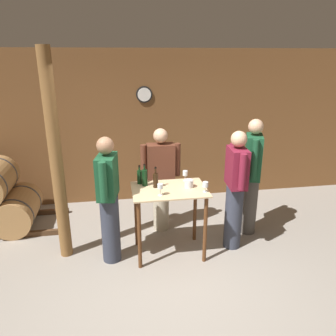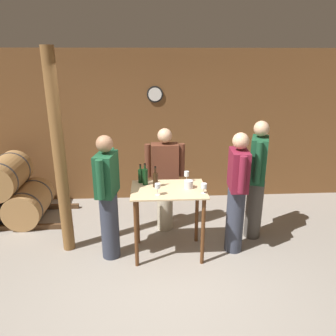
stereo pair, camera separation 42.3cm
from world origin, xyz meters
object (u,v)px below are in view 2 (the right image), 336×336
at_px(wine_bottle_left, 145,176).
at_px(person_host, 257,178).
at_px(ice_bucket, 189,184).
at_px(wine_bottle_center, 155,179).
at_px(wooden_post, 59,157).
at_px(person_visitor_near_door, 108,196).
at_px(wine_bottle_far_left, 141,175).
at_px(wine_glass_near_left, 158,186).
at_px(wine_glass_near_right, 204,186).
at_px(person_visitor_with_scarf, 165,178).
at_px(person_visitor_bearded, 237,191).
at_px(wine_glass_near_center, 187,174).

relative_size(wine_bottle_left, person_host, 0.17).
relative_size(ice_bucket, person_host, 0.07).
relative_size(wine_bottle_center, person_host, 0.16).
bearing_deg(wooden_post, person_visitor_near_door, -20.03).
relative_size(wooden_post, wine_bottle_left, 9.12).
xyz_separation_m(wine_bottle_far_left, person_visitor_near_door, (-0.42, -0.27, -0.17)).
distance_m(wine_bottle_left, person_host, 1.60).
distance_m(wooden_post, person_host, 2.71).
relative_size(wine_bottle_center, ice_bucket, 2.42).
distance_m(wine_bottle_far_left, wine_glass_near_left, 0.48).
distance_m(wine_bottle_left, ice_bucket, 0.59).
xyz_separation_m(wooden_post, wine_glass_near_right, (1.82, -0.36, -0.30)).
distance_m(ice_bucket, person_visitor_with_scarf, 0.74).
bearing_deg(ice_bucket, wine_glass_near_right, -47.19).
bearing_deg(wine_glass_near_right, person_host, 32.27).
xyz_separation_m(wine_bottle_left, person_visitor_near_door, (-0.48, -0.20, -0.18)).
distance_m(person_host, person_visitor_bearded, 0.51).
height_order(wine_bottle_center, ice_bucket, wine_bottle_center).
bearing_deg(person_visitor_with_scarf, ice_bucket, -67.66).
bearing_deg(person_host, wine_bottle_center, -168.86).
distance_m(wine_glass_near_center, person_visitor_bearded, 0.71).
height_order(wine_bottle_left, person_visitor_bearded, person_visitor_bearded).
xyz_separation_m(wine_bottle_far_left, person_visitor_with_scarf, (0.35, 0.44, -0.21)).
bearing_deg(ice_bucket, person_visitor_with_scarf, 112.34).
bearing_deg(wine_bottle_far_left, person_visitor_bearded, -9.99).
relative_size(wine_glass_near_left, wine_glass_near_right, 1.13).
distance_m(wine_glass_near_right, person_host, 1.01).
bearing_deg(ice_bucket, wine_glass_near_center, 90.09).
bearing_deg(wine_glass_near_left, wine_glass_near_right, 1.75).
bearing_deg(person_visitor_with_scarf, person_visitor_bearded, -35.66).
relative_size(wine_glass_near_center, ice_bucket, 1.27).
height_order(wine_bottle_left, person_visitor_with_scarf, person_visitor_with_scarf).
height_order(wine_glass_near_left, person_visitor_with_scarf, person_visitor_with_scarf).
xyz_separation_m(wine_bottle_center, ice_bucket, (0.43, -0.07, -0.05)).
bearing_deg(person_host, wine_glass_near_center, -173.09).
height_order(person_visitor_with_scarf, person_visitor_bearded, person_visitor_bearded).
bearing_deg(person_visitor_bearded, wine_bottle_center, 176.65).
xyz_separation_m(wooden_post, wine_bottle_far_left, (1.03, 0.05, -0.30)).
bearing_deg(wine_glass_near_right, ice_bucket, 132.81).
relative_size(wine_bottle_far_left, person_visitor_near_door, 0.15).
xyz_separation_m(wooden_post, person_visitor_with_scarf, (1.38, 0.48, -0.51)).
bearing_deg(person_host, wine_glass_near_left, -158.75).
distance_m(wine_bottle_center, wine_glass_near_center, 0.46).
xyz_separation_m(person_host, person_visitor_bearded, (-0.37, -0.35, -0.04)).
relative_size(wine_bottle_far_left, wine_glass_near_left, 1.71).
xyz_separation_m(wine_glass_near_center, person_visitor_with_scarf, (-0.27, 0.44, -0.22)).
bearing_deg(wine_bottle_left, ice_bucket, -15.23).
xyz_separation_m(wine_glass_near_center, person_host, (1.02, 0.12, -0.13)).
bearing_deg(person_visitor_near_door, wine_glass_near_right, -6.59).
xyz_separation_m(wine_bottle_far_left, ice_bucket, (0.62, -0.23, -0.05)).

